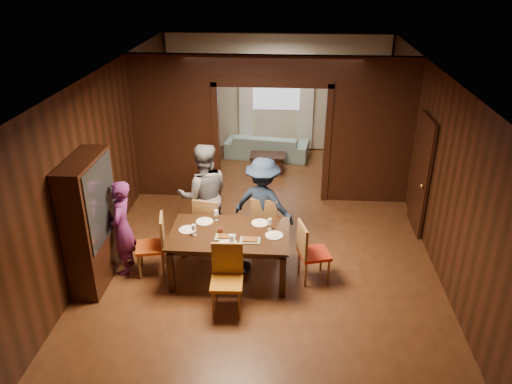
# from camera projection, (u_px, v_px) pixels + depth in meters

# --- Properties ---
(floor) EXTENTS (9.00, 9.00, 0.00)m
(floor) POSITION_uv_depth(u_px,v_px,m) (267.00, 235.00, 8.96)
(floor) COLOR #512C17
(floor) RESTS_ON ground
(ceiling) EXTENTS (5.50, 9.00, 0.02)m
(ceiling) POSITION_uv_depth(u_px,v_px,m) (268.00, 73.00, 7.71)
(ceiling) COLOR silver
(ceiling) RESTS_ON room_walls
(room_walls) EXTENTS (5.52, 9.01, 2.90)m
(room_walls) POSITION_uv_depth(u_px,v_px,m) (272.00, 123.00, 10.01)
(room_walls) COLOR black
(room_walls) RESTS_ON floor
(person_purple) EXTENTS (0.39, 0.58, 1.53)m
(person_purple) POSITION_uv_depth(u_px,v_px,m) (122.00, 228.00, 7.66)
(person_purple) COLOR #60215F
(person_purple) RESTS_ON floor
(person_grey) EXTENTS (1.03, 0.89, 1.82)m
(person_grey) POSITION_uv_depth(u_px,v_px,m) (204.00, 195.00, 8.36)
(person_grey) COLOR #58585F
(person_grey) RESTS_ON floor
(person_navy) EXTENTS (1.19, 0.92, 1.62)m
(person_navy) POSITION_uv_depth(u_px,v_px,m) (263.00, 204.00, 8.30)
(person_navy) COLOR #1A2841
(person_navy) RESTS_ON floor
(sofa) EXTENTS (2.10, 1.04, 0.59)m
(sofa) POSITION_uv_depth(u_px,v_px,m) (267.00, 146.00, 12.31)
(sofa) COLOR #8FB9BB
(sofa) RESTS_ON floor
(serving_bowl) EXTENTS (0.37, 0.37, 0.09)m
(serving_bowl) POSITION_uv_depth(u_px,v_px,m) (239.00, 228.00, 7.59)
(serving_bowl) COLOR black
(serving_bowl) RESTS_ON dining_table
(dining_table) EXTENTS (1.80, 1.12, 0.76)m
(dining_table) POSITION_uv_depth(u_px,v_px,m) (230.00, 254.00, 7.70)
(dining_table) COLOR black
(dining_table) RESTS_ON floor
(coffee_table) EXTENTS (0.80, 0.50, 0.40)m
(coffee_table) POSITION_uv_depth(u_px,v_px,m) (268.00, 163.00, 11.55)
(coffee_table) COLOR black
(coffee_table) RESTS_ON floor
(chair_left) EXTENTS (0.52, 0.52, 0.97)m
(chair_left) POSITION_uv_depth(u_px,v_px,m) (150.00, 245.00, 7.74)
(chair_left) COLOR #C24712
(chair_left) RESTS_ON floor
(chair_right) EXTENTS (0.54, 0.54, 0.97)m
(chair_right) POSITION_uv_depth(u_px,v_px,m) (314.00, 252.00, 7.56)
(chair_right) COLOR red
(chair_right) RESTS_ON floor
(chair_far_l) EXTENTS (0.52, 0.52, 0.97)m
(chair_far_l) POSITION_uv_depth(u_px,v_px,m) (210.00, 222.00, 8.41)
(chair_far_l) COLOR #CE5813
(chair_far_l) RESTS_ON floor
(chair_far_r) EXTENTS (0.50, 0.50, 0.97)m
(chair_far_r) POSITION_uv_depth(u_px,v_px,m) (266.00, 220.00, 8.46)
(chair_far_r) COLOR red
(chair_far_r) RESTS_ON floor
(chair_near) EXTENTS (0.46, 0.46, 0.97)m
(chair_near) POSITION_uv_depth(u_px,v_px,m) (227.00, 281.00, 6.89)
(chair_near) COLOR #BE6F11
(chair_near) RESTS_ON floor
(hutch) EXTENTS (0.40, 1.20, 2.00)m
(hutch) POSITION_uv_depth(u_px,v_px,m) (91.00, 222.00, 7.34)
(hutch) COLOR black
(hutch) RESTS_ON floor
(door_right) EXTENTS (0.06, 0.90, 2.10)m
(door_right) POSITION_uv_depth(u_px,v_px,m) (421.00, 175.00, 8.78)
(door_right) COLOR black
(door_right) RESTS_ON floor
(window_far) EXTENTS (1.20, 0.03, 1.30)m
(window_far) POSITION_uv_depth(u_px,v_px,m) (277.00, 84.00, 12.22)
(window_far) COLOR silver
(window_far) RESTS_ON back_wall
(curtain_left) EXTENTS (0.35, 0.06, 2.40)m
(curtain_left) POSITION_uv_depth(u_px,v_px,m) (246.00, 101.00, 12.43)
(curtain_left) COLOR white
(curtain_left) RESTS_ON back_wall
(curtain_right) EXTENTS (0.35, 0.06, 2.40)m
(curtain_right) POSITION_uv_depth(u_px,v_px,m) (306.00, 103.00, 12.33)
(curtain_right) COLOR white
(curtain_right) RESTS_ON back_wall
(plate_left) EXTENTS (0.27, 0.27, 0.01)m
(plate_left) POSITION_uv_depth(u_px,v_px,m) (188.00, 230.00, 7.61)
(plate_left) COLOR white
(plate_left) RESTS_ON dining_table
(plate_far_l) EXTENTS (0.27, 0.27, 0.01)m
(plate_far_l) POSITION_uv_depth(u_px,v_px,m) (205.00, 221.00, 7.84)
(plate_far_l) COLOR white
(plate_far_l) RESTS_ON dining_table
(plate_far_r) EXTENTS (0.27, 0.27, 0.01)m
(plate_far_r) POSITION_uv_depth(u_px,v_px,m) (260.00, 223.00, 7.80)
(plate_far_r) COLOR white
(plate_far_r) RESTS_ON dining_table
(plate_right) EXTENTS (0.27, 0.27, 0.01)m
(plate_right) POSITION_uv_depth(u_px,v_px,m) (274.00, 235.00, 7.46)
(plate_right) COLOR silver
(plate_right) RESTS_ON dining_table
(plate_near) EXTENTS (0.27, 0.27, 0.01)m
(plate_near) POSITION_uv_depth(u_px,v_px,m) (228.00, 243.00, 7.25)
(plate_near) COLOR silver
(plate_near) RESTS_ON dining_table
(platter_a) EXTENTS (0.30, 0.20, 0.04)m
(platter_a) POSITION_uv_depth(u_px,v_px,m) (225.00, 237.00, 7.40)
(platter_a) COLOR gray
(platter_a) RESTS_ON dining_table
(platter_b) EXTENTS (0.30, 0.20, 0.04)m
(platter_b) POSITION_uv_depth(u_px,v_px,m) (250.00, 240.00, 7.31)
(platter_b) COLOR gray
(platter_b) RESTS_ON dining_table
(wineglass_left) EXTENTS (0.08, 0.08, 0.18)m
(wineglass_left) POSITION_uv_depth(u_px,v_px,m) (194.00, 230.00, 7.43)
(wineglass_left) COLOR silver
(wineglass_left) RESTS_ON dining_table
(wineglass_far) EXTENTS (0.08, 0.08, 0.18)m
(wineglass_far) POSITION_uv_depth(u_px,v_px,m) (216.00, 215.00, 7.86)
(wineglass_far) COLOR white
(wineglass_far) RESTS_ON dining_table
(wineglass_right) EXTENTS (0.08, 0.08, 0.18)m
(wineglass_right) POSITION_uv_depth(u_px,v_px,m) (270.00, 224.00, 7.59)
(wineglass_right) COLOR silver
(wineglass_right) RESTS_ON dining_table
(tumbler) EXTENTS (0.07, 0.07, 0.14)m
(tumbler) POSITION_uv_depth(u_px,v_px,m) (231.00, 239.00, 7.22)
(tumbler) COLOR white
(tumbler) RESTS_ON dining_table
(condiment_jar) EXTENTS (0.08, 0.08, 0.11)m
(condiment_jar) POSITION_uv_depth(u_px,v_px,m) (220.00, 231.00, 7.48)
(condiment_jar) COLOR #502012
(condiment_jar) RESTS_ON dining_table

